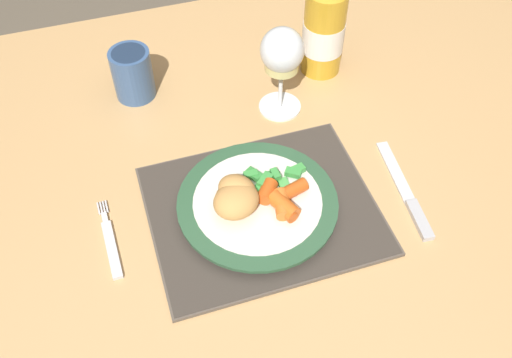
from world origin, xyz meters
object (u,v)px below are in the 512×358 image
(drinking_cup, at_px, (132,73))
(dining_table, at_px, (271,175))
(wine_glass, at_px, (282,55))
(fork, at_px, (111,244))
(table_knife, at_px, (408,197))
(dinner_plate, at_px, (257,204))
(bottle, at_px, (324,24))

(drinking_cup, bearing_deg, dining_table, -44.65)
(wine_glass, bearing_deg, drinking_cup, 154.30)
(fork, relative_size, table_knife, 0.71)
(dining_table, xyz_separation_m, dinner_plate, (-0.06, -0.13, 0.10))
(dining_table, height_order, dinner_plate, dinner_plate)
(dinner_plate, bearing_deg, dining_table, 62.65)
(dining_table, relative_size, fork, 11.13)
(dinner_plate, height_order, bottle, bottle)
(fork, height_order, bottle, bottle)
(dinner_plate, xyz_separation_m, wine_glass, (0.11, 0.20, 0.09))
(table_knife, bearing_deg, bottle, 92.06)
(dinner_plate, relative_size, table_knife, 1.20)
(fork, bearing_deg, dining_table, 22.88)
(dinner_plate, relative_size, wine_glass, 1.47)
(fork, bearing_deg, bottle, 32.55)
(fork, bearing_deg, wine_glass, 31.20)
(dining_table, height_order, bottle, bottle)
(dining_table, xyz_separation_m, bottle, (0.15, 0.15, 0.18))
(dining_table, distance_m, drinking_cup, 0.30)
(table_knife, xyz_separation_m, wine_glass, (-0.12, 0.25, 0.11))
(table_knife, xyz_separation_m, drinking_cup, (-0.35, 0.36, 0.04))
(dining_table, relative_size, wine_glass, 9.63)
(fork, height_order, wine_glass, wine_glass)
(fork, distance_m, bottle, 0.51)
(fork, height_order, table_knife, table_knife)
(table_knife, relative_size, wine_glass, 1.23)
(fork, xyz_separation_m, drinking_cup, (0.09, 0.30, 0.04))
(bottle, bearing_deg, dinner_plate, -127.09)
(dinner_plate, distance_m, table_knife, 0.23)
(dinner_plate, bearing_deg, drinking_cup, 111.66)
(fork, bearing_deg, table_knife, -6.87)
(table_knife, distance_m, bottle, 0.34)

